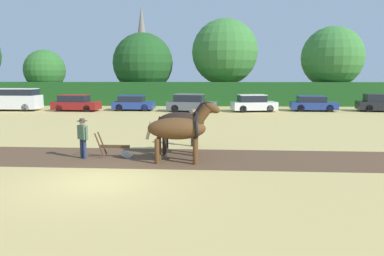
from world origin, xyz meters
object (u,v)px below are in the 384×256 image
at_px(tree_center_right, 225,52).
at_px(tree_center_left, 45,70).
at_px(parked_car_center_left, 133,103).
at_px(draft_horse_lead_right, 183,123).
at_px(tree_right, 332,57).
at_px(parked_van, 14,99).
at_px(church_spire, 142,45).
at_px(parked_car_far_right, 381,103).
at_px(draft_horse_lead_left, 180,129).
at_px(parked_car_right, 313,104).
at_px(parked_car_left, 76,103).
at_px(parked_car_center_right, 253,103).
at_px(farmer_at_plow, 83,135).
at_px(plow, 117,150).
at_px(tree_center, 143,63).
at_px(parked_car_center, 191,103).

bearing_deg(tree_center_right, tree_center_left, -177.76).
distance_m(tree_center_left, parked_car_center_left, 14.47).
relative_size(tree_center_left, draft_horse_lead_right, 2.32).
relative_size(tree_center_right, tree_right, 1.11).
xyz_separation_m(tree_center_right, parked_van, (-20.02, -9.31, -4.80)).
bearing_deg(church_spire, parked_car_far_right, -58.47).
height_order(draft_horse_lead_left, draft_horse_lead_right, draft_horse_lead_left).
distance_m(parked_van, parked_car_right, 27.77).
bearing_deg(tree_right, parked_car_far_right, -77.07).
bearing_deg(draft_horse_lead_left, parked_car_right, 64.04).
bearing_deg(parked_car_left, parked_car_center_right, 4.96).
bearing_deg(draft_horse_lead_right, tree_center_left, 124.60).
distance_m(church_spire, draft_horse_lead_left, 71.64).
bearing_deg(farmer_at_plow, tree_right, 5.10).
distance_m(parked_car_center_right, parked_car_right, 5.58).
relative_size(plow, parked_car_center_right, 0.36).
bearing_deg(tree_center, parked_car_center, -59.00).
relative_size(plow, parked_car_center, 0.33).
relative_size(tree_center_left, farmer_at_plow, 3.77).
bearing_deg(farmer_at_plow, tree_center_left, 64.87).
relative_size(draft_horse_lead_left, plow, 1.93).
xyz_separation_m(tree_center_right, tree_right, (11.93, -0.59, -0.64)).
height_order(tree_center_right, draft_horse_lead_left, tree_center_right).
bearing_deg(parked_car_center_right, church_spire, 101.37).
relative_size(tree_center_left, parked_van, 1.27).
bearing_deg(plow, parked_van, 128.26).
relative_size(tree_center_right, farmer_at_plow, 5.90).
xyz_separation_m(parked_car_left, parked_car_right, (21.85, 0.76, -0.03)).
bearing_deg(tree_right, farmer_at_plow, -123.84).
relative_size(church_spire, draft_horse_lead_right, 6.95).
bearing_deg(tree_center_left, parked_car_right, -15.60).
xyz_separation_m(tree_right, parked_car_right, (-4.20, -8.13, -4.53)).
bearing_deg(parked_car_far_right, parked_car_center_right, -169.88).
height_order(plow, parked_car_center_left, parked_car_center_left).
distance_m(plow, farmer_at_plow, 1.49).
relative_size(tree_center, parked_car_center_left, 2.10).
xyz_separation_m(parked_van, parked_car_center, (16.56, -0.46, -0.29)).
relative_size(parked_car_center_left, parked_car_center, 0.85).
xyz_separation_m(parked_van, parked_car_far_right, (33.85, 0.45, -0.30)).
bearing_deg(tree_center, parked_car_center_right, -39.43).
bearing_deg(tree_center_left, church_spire, 84.21).
bearing_deg(parked_car_far_right, draft_horse_lead_left, -121.94).
xyz_separation_m(tree_center_left, tree_right, (32.56, 0.21, 1.42)).
xyz_separation_m(tree_center_left, parked_car_center_right, (22.83, -8.60, -3.06)).
distance_m(tree_center_left, church_spire, 41.91).
bearing_deg(tree_center_right, parked_car_left, -146.09).
height_order(parked_van, parked_car_right, parked_van).
bearing_deg(farmer_at_plow, draft_horse_lead_right, -37.93).
height_order(farmer_at_plow, parked_car_right, farmer_at_plow).
xyz_separation_m(tree_center, parked_car_center, (5.98, -9.95, -3.87)).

